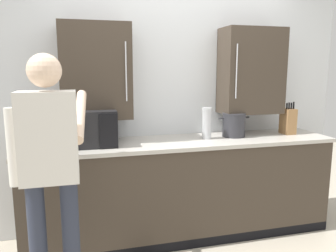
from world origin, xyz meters
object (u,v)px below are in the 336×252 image
at_px(knife_block, 288,121).
at_px(person_figure, 50,165).
at_px(thermos_flask, 207,123).
at_px(stock_pot, 234,125).
at_px(microwave_oven, 80,128).

height_order(knife_block, person_figure, person_figure).
xyz_separation_m(knife_block, thermos_flask, (-0.89, -0.02, 0.02)).
xyz_separation_m(stock_pot, thermos_flask, (-0.30, -0.04, 0.03)).
height_order(thermos_flask, person_figure, person_figure).
xyz_separation_m(stock_pot, person_figure, (-1.64, -0.86, -0.04)).
distance_m(microwave_oven, person_figure, 0.87).
relative_size(stock_pot, person_figure, 0.19).
distance_m(thermos_flask, person_figure, 1.58).
relative_size(microwave_oven, thermos_flask, 2.72).
bearing_deg(thermos_flask, stock_pot, 7.10).
bearing_deg(thermos_flask, microwave_oven, 178.79).
relative_size(microwave_oven, stock_pot, 2.51).
height_order(microwave_oven, thermos_flask, microwave_oven).
bearing_deg(stock_pot, person_figure, -152.42).
distance_m(knife_block, stock_pot, 0.60).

